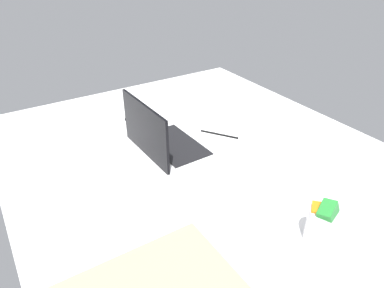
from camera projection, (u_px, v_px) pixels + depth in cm
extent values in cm
cube|color=white|center=(211.00, 185.00, 136.46)|extent=(180.00, 140.00, 18.00)
cube|color=silver|center=(172.00, 148.00, 140.85)|extent=(33.59, 23.86, 2.00)
cube|color=black|center=(175.00, 144.00, 140.95)|extent=(29.44, 17.76, 0.40)
cube|color=black|center=(145.00, 130.00, 129.70)|extent=(33.01, 1.87, 21.00)
cylinder|color=silver|center=(322.00, 227.00, 96.39)|extent=(9.00, 9.00, 11.00)
cube|color=yellow|center=(324.00, 234.00, 97.27)|extent=(5.87, 5.46, 5.54)
cube|color=orange|center=(323.00, 231.00, 96.09)|extent=(7.23, 5.82, 6.46)
cube|color=#268C33|center=(323.00, 223.00, 96.25)|extent=(8.63, 8.30, 7.04)
cube|color=orange|center=(323.00, 217.00, 95.83)|extent=(7.14, 7.39, 5.98)
cube|color=orange|center=(322.00, 213.00, 94.63)|extent=(7.20, 7.33, 4.66)
cube|color=#268C33|center=(328.00, 212.00, 92.28)|extent=(5.90, 7.58, 6.10)
cube|color=black|center=(135.00, 114.00, 169.39)|extent=(15.36, 13.62, 0.80)
cube|color=black|center=(219.00, 134.00, 151.81)|extent=(14.40, 10.05, 0.60)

